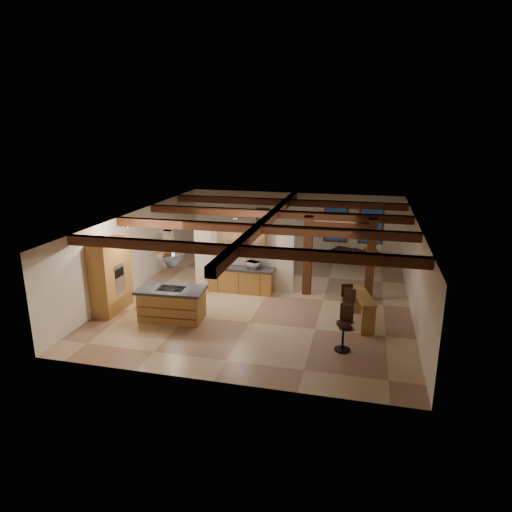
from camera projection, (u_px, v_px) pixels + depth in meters
The scene contains 23 objects.
ground at pixel (266, 295), 16.64m from camera, with size 12.00×12.00×0.00m, color tan.
room_walls at pixel (267, 248), 16.15m from camera, with size 12.00×12.00×12.00m.
ceiling_beams at pixel (267, 221), 15.87m from camera, with size 10.00×12.00×0.28m.
timber_posts at pixel (339, 249), 16.05m from camera, with size 2.50×0.30×2.90m.
partition_wall at pixel (243, 260), 17.03m from camera, with size 3.80×0.18×2.20m, color silver.
pantry_cabinet at pixel (111, 276), 14.94m from camera, with size 0.67×1.60×2.40m.
back_counter at pixel (241, 280), 16.84m from camera, with size 2.50×0.66×0.94m.
upper_display_cabinet at pixel (242, 242), 16.64m from camera, with size 1.80×0.36×0.95m.
range_hood at pixel (170, 266), 14.11m from camera, with size 1.10×1.10×1.40m.
back_windows at pixel (353, 225), 21.12m from camera, with size 2.70×0.07×1.70m.
framed_art at pixel (263, 217), 22.05m from camera, with size 0.65×0.05×0.85m.
recessed_cans at pixel (177, 225), 14.62m from camera, with size 3.16×2.46×0.03m.
kitchen_island at pixel (172, 303), 14.46m from camera, with size 2.16×1.24×1.04m.
dining_table at pixel (263, 267), 18.94m from camera, with size 1.73×0.96×0.61m, color #391C0E.
sofa at pixel (355, 254), 20.78m from camera, with size 2.14×0.84×0.62m, color black.
microwave at pixel (253, 265), 16.57m from camera, with size 0.47×0.32×0.26m, color silver.
bar_counter at pixel (362, 304), 14.09m from camera, with size 0.89×1.86×0.95m.
side_table at pixel (370, 256), 20.51m from camera, with size 0.50×0.50×0.63m, color #3A140E.
table_lamp at pixel (371, 244), 20.36m from camera, with size 0.26×0.26×0.30m.
bar_stool_a at pixel (344, 328), 12.42m from camera, with size 0.47×0.48×1.27m.
bar_stool_b at pixel (347, 309), 13.77m from camera, with size 0.46×0.47×1.23m.
bar_stool_c at pixel (347, 303), 14.23m from camera, with size 0.44×0.45×1.20m.
dining_chairs at pixel (263, 259), 18.86m from camera, with size 2.34×2.34×1.20m.
Camera 1 is at (3.32, -15.24, 5.98)m, focal length 32.00 mm.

